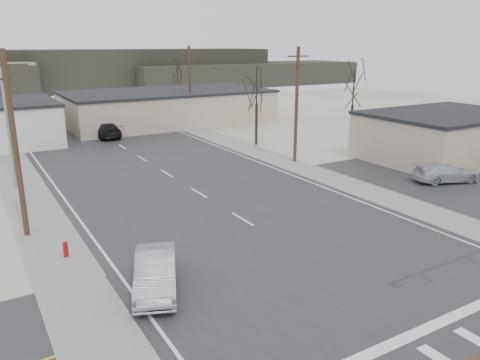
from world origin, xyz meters
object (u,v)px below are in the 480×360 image
object	(u,v)px
sedan_crossing	(156,272)
car_far_a	(105,130)
fire_hydrant	(66,249)
car_far_b	(54,105)
car_parked_silver	(446,173)

from	to	relation	value
sedan_crossing	car_far_a	world-z (taller)	car_far_a
fire_hydrant	car_far_a	size ratio (longest dim) A/B	0.15
sedan_crossing	car_far_b	world-z (taller)	sedan_crossing
car_far_a	car_parked_silver	xyz separation A→B (m)	(17.57, -31.08, -0.14)
car_far_a	fire_hydrant	bearing A→B (deg)	68.49
fire_hydrant	sedan_crossing	world-z (taller)	sedan_crossing
car_parked_silver	car_far_a	bearing A→B (deg)	49.05
car_parked_silver	car_far_b	bearing A→B (deg)	37.28
fire_hydrant	car_far_a	xyz separation A→B (m)	(10.10, 30.00, 0.45)
fire_hydrant	car_far_b	xyz separation A→B (m)	(9.24, 56.64, 0.38)
fire_hydrant	car_parked_silver	bearing A→B (deg)	-2.25
fire_hydrant	car_parked_silver	size ratio (longest dim) A/B	0.17
sedan_crossing	car_far_a	size ratio (longest dim) A/B	0.82
fire_hydrant	car_far_a	bearing A→B (deg)	71.38
sedan_crossing	car_far_a	distance (m)	36.06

